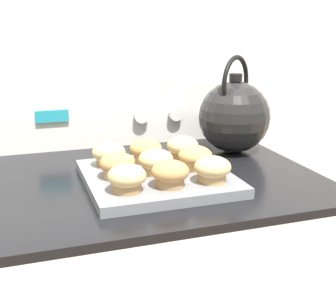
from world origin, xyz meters
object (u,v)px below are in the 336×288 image
muffin_r0_c1 (170,173)px  muffin_r2_c2 (183,147)px  muffin_r0_c0 (127,178)px  muffin_r1_c1 (156,161)px  muffin_pan (157,178)px  muffin_r1_c2 (195,158)px  muffin_r2_c1 (146,150)px  tea_kettle (235,115)px  muffin_r0_c2 (213,169)px  muffin_r1_c0 (117,165)px  muffin_r2_c0 (109,154)px

muffin_r0_c1 → muffin_r2_c2: same height
muffin_r0_c0 → muffin_r2_c2: same height
muffin_r1_c1 → muffin_pan: bearing=16.0°
muffin_r0_c1 → muffin_r2_c2: bearing=62.6°
muffin_r1_c2 → muffin_r2_c1: same height
tea_kettle → muffin_r0_c2: bearing=-124.2°
muffin_pan → muffin_r2_c1: 0.10m
muffin_r0_c0 → tea_kettle: size_ratio=0.30×
muffin_r1_c1 → muffin_r1_c2: bearing=-0.8°
muffin_pan → muffin_r1_c2: size_ratio=4.06×
muffin_r0_c0 → muffin_r2_c1: size_ratio=1.00×
muffin_r0_c0 → muffin_r0_c2: same height
muffin_r1_c1 → muffin_r0_c1: bearing=-88.0°
muffin_r1_c0 → muffin_r0_c2: bearing=-26.3°
muffin_r0_c2 → muffin_r1_c1: bearing=136.8°
muffin_pan → muffin_r2_c2: (0.09, 0.09, 0.04)m
muffin_pan → muffin_r0_c1: 0.10m
muffin_r1_c0 → muffin_r2_c0: same height
muffin_r0_c1 → muffin_r2_c0: (-0.09, 0.18, 0.00)m
muffin_pan → muffin_r0_c2: size_ratio=4.06×
muffin_r0_c0 → muffin_r1_c0: bearing=89.7°
muffin_r2_c0 → muffin_r1_c0: bearing=-90.3°
muffin_pan → muffin_r0_c0: size_ratio=4.06×
muffin_r0_c0 → tea_kettle: tea_kettle is taller
muffin_pan → muffin_r2_c0: bearing=134.6°
muffin_r0_c1 → muffin_r2_c0: size_ratio=1.00×
muffin_r2_c1 → muffin_r0_c2: bearing=-63.2°
muffin_r0_c1 → muffin_r1_c1: 0.09m
muffin_r2_c1 → muffin_r2_c2: bearing=-0.6°
muffin_r1_c0 → muffin_r2_c2: same height
muffin_r0_c0 → muffin_r0_c2: size_ratio=1.00×
muffin_r1_c2 → muffin_r1_c1: bearing=179.2°
tea_kettle → muffin_r2_c0: bearing=-166.7°
muffin_r2_c0 → muffin_r2_c2: 0.18m
muffin_r1_c2 → muffin_r2_c0: size_ratio=1.00×
muffin_r1_c2 → muffin_r2_c1: 0.13m
muffin_r0_c0 → muffin_r1_c2: bearing=25.9°
muffin_pan → muffin_r2_c1: size_ratio=4.06×
muffin_r2_c1 → tea_kettle: (0.27, 0.08, 0.05)m
muffin_r2_c2 → muffin_r0_c2: bearing=-90.2°
muffin_r0_c0 → muffin_r2_c1: same height
muffin_pan → tea_kettle: (0.27, 0.18, 0.09)m
muffin_r0_c0 → muffin_r0_c1: same height
muffin_r0_c1 → muffin_r1_c1: bearing=92.0°
muffin_r0_c0 → muffin_r1_c1: size_ratio=1.00×
muffin_pan → muffin_r2_c2: muffin_r2_c2 is taller
muffin_r1_c0 → tea_kettle: 0.41m
muffin_r1_c0 → muffin_r1_c1: same height
muffin_r1_c0 → muffin_r1_c2: 0.18m
muffin_r1_c0 → muffin_r2_c2: size_ratio=1.00×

